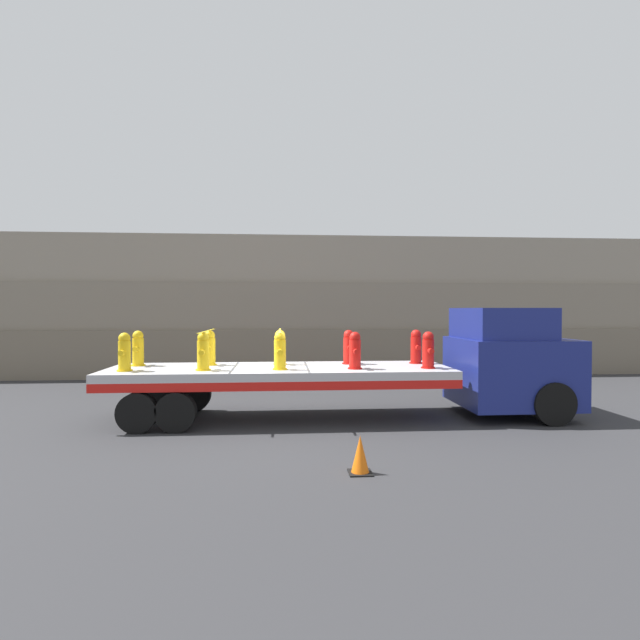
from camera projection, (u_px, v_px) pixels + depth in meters
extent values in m
plane|color=#2D2D30|center=(280.00, 419.00, 12.37)|extent=(120.00, 120.00, 0.00)
cube|color=#706656|center=(280.00, 351.00, 21.29)|extent=(60.00, 3.00, 1.91)
cube|color=gray|center=(280.00, 306.00, 21.40)|extent=(60.00, 3.00, 1.91)
cube|color=gray|center=(280.00, 262.00, 21.51)|extent=(60.00, 3.00, 1.91)
cube|color=navy|center=(510.00, 371.00, 12.81)|extent=(2.73, 2.53, 1.70)
cube|color=navy|center=(501.00, 323.00, 12.77)|extent=(1.91, 2.32, 0.78)
cube|color=black|center=(539.00, 358.00, 12.87)|extent=(1.09, 2.22, 0.95)
cylinder|color=black|center=(554.00, 404.00, 11.67)|extent=(1.02, 0.28, 1.02)
cylinder|color=black|center=(507.00, 388.00, 14.06)|extent=(1.02, 0.28, 1.02)
cube|color=#B2B2B7|center=(280.00, 371.00, 12.35)|extent=(8.37, 2.49, 0.19)
cube|color=red|center=(280.00, 386.00, 11.15)|extent=(8.37, 0.08, 0.20)
cube|color=red|center=(280.00, 373.00, 13.56)|extent=(8.37, 0.08, 0.20)
cylinder|color=black|center=(176.00, 412.00, 11.04)|extent=(0.89, 0.30, 0.89)
cylinder|color=black|center=(194.00, 395.00, 13.33)|extent=(0.89, 0.30, 0.89)
cylinder|color=black|center=(137.00, 413.00, 10.98)|extent=(0.89, 0.30, 0.89)
cylinder|color=black|center=(162.00, 395.00, 13.26)|extent=(0.89, 0.30, 0.89)
cylinder|color=gold|center=(125.00, 370.00, 11.52)|extent=(0.35, 0.35, 0.03)
cylinder|color=gold|center=(125.00, 356.00, 11.51)|extent=(0.28, 0.28, 0.70)
sphere|color=gold|center=(124.00, 338.00, 11.50)|extent=(0.27, 0.27, 0.27)
cylinder|color=gold|center=(122.00, 353.00, 11.30)|extent=(0.13, 0.15, 0.13)
cylinder|color=gold|center=(127.00, 352.00, 11.73)|extent=(0.13, 0.15, 0.13)
cylinder|color=gold|center=(138.00, 365.00, 12.61)|extent=(0.35, 0.35, 0.03)
cylinder|color=gold|center=(138.00, 352.00, 12.61)|extent=(0.28, 0.28, 0.70)
sphere|color=gold|center=(138.00, 336.00, 12.60)|extent=(0.27, 0.27, 0.27)
cylinder|color=gold|center=(136.00, 349.00, 12.39)|extent=(0.13, 0.15, 0.13)
cylinder|color=gold|center=(140.00, 348.00, 12.82)|extent=(0.13, 0.15, 0.13)
cylinder|color=gold|center=(203.00, 370.00, 11.66)|extent=(0.35, 0.35, 0.03)
cylinder|color=gold|center=(203.00, 355.00, 11.65)|extent=(0.28, 0.28, 0.70)
sphere|color=gold|center=(203.00, 338.00, 11.64)|extent=(0.27, 0.27, 0.27)
cylinder|color=gold|center=(202.00, 353.00, 11.44)|extent=(0.13, 0.15, 0.13)
cylinder|color=gold|center=(205.00, 351.00, 11.87)|extent=(0.13, 0.15, 0.13)
cylinder|color=gold|center=(210.00, 365.00, 12.75)|extent=(0.35, 0.35, 0.03)
cylinder|color=gold|center=(210.00, 352.00, 12.75)|extent=(0.28, 0.28, 0.70)
sphere|color=gold|center=(210.00, 336.00, 12.74)|extent=(0.27, 0.27, 0.27)
cylinder|color=gold|center=(209.00, 349.00, 12.53)|extent=(0.13, 0.15, 0.13)
cylinder|color=gold|center=(211.00, 348.00, 12.96)|extent=(0.13, 0.15, 0.13)
cylinder|color=gold|center=(280.00, 369.00, 11.80)|extent=(0.35, 0.35, 0.03)
cylinder|color=gold|center=(280.00, 355.00, 11.79)|extent=(0.28, 0.28, 0.70)
sphere|color=gold|center=(280.00, 338.00, 11.79)|extent=(0.27, 0.27, 0.27)
cylinder|color=gold|center=(280.00, 352.00, 11.58)|extent=(0.13, 0.15, 0.13)
cylinder|color=gold|center=(280.00, 351.00, 12.01)|extent=(0.13, 0.15, 0.13)
cylinder|color=gold|center=(280.00, 364.00, 12.89)|extent=(0.35, 0.35, 0.03)
cylinder|color=gold|center=(280.00, 351.00, 12.89)|extent=(0.28, 0.28, 0.70)
sphere|color=gold|center=(280.00, 335.00, 12.88)|extent=(0.27, 0.27, 0.27)
cylinder|color=gold|center=(280.00, 348.00, 12.67)|extent=(0.13, 0.15, 0.13)
cylinder|color=gold|center=(280.00, 347.00, 13.10)|extent=(0.13, 0.15, 0.13)
cylinder|color=red|center=(355.00, 368.00, 11.94)|extent=(0.35, 0.35, 0.03)
cylinder|color=red|center=(355.00, 354.00, 11.93)|extent=(0.28, 0.28, 0.70)
sphere|color=red|center=(355.00, 337.00, 11.93)|extent=(0.27, 0.27, 0.27)
cylinder|color=red|center=(356.00, 352.00, 11.72)|extent=(0.13, 0.15, 0.13)
cylinder|color=red|center=(354.00, 350.00, 12.15)|extent=(0.13, 0.15, 0.13)
cylinder|color=red|center=(349.00, 363.00, 13.03)|extent=(0.35, 0.35, 0.03)
cylinder|color=red|center=(349.00, 351.00, 13.03)|extent=(0.28, 0.28, 0.70)
sphere|color=red|center=(349.00, 335.00, 13.02)|extent=(0.27, 0.27, 0.27)
cylinder|color=red|center=(350.00, 348.00, 12.81)|extent=(0.13, 0.15, 0.13)
cylinder|color=red|center=(348.00, 347.00, 13.24)|extent=(0.13, 0.15, 0.13)
cylinder|color=red|center=(428.00, 368.00, 12.08)|extent=(0.35, 0.35, 0.03)
cylinder|color=red|center=(428.00, 354.00, 12.07)|extent=(0.28, 0.28, 0.70)
sphere|color=red|center=(428.00, 337.00, 12.07)|extent=(0.27, 0.27, 0.27)
cylinder|color=red|center=(431.00, 351.00, 11.86)|extent=(0.13, 0.15, 0.13)
cylinder|color=red|center=(426.00, 350.00, 12.29)|extent=(0.13, 0.15, 0.13)
cylinder|color=red|center=(416.00, 363.00, 13.17)|extent=(0.35, 0.35, 0.03)
cylinder|color=red|center=(416.00, 350.00, 13.17)|extent=(0.28, 0.28, 0.70)
sphere|color=red|center=(416.00, 335.00, 13.16)|extent=(0.27, 0.27, 0.27)
cylinder|color=red|center=(418.00, 348.00, 12.95)|extent=(0.13, 0.15, 0.13)
cylinder|color=red|center=(414.00, 346.00, 13.38)|extent=(0.13, 0.15, 0.13)
cube|color=yellow|center=(207.00, 331.00, 12.19)|extent=(0.05, 2.69, 0.01)
cube|color=yellow|center=(280.00, 331.00, 12.33)|extent=(0.05, 2.69, 0.01)
cube|color=black|center=(360.00, 473.00, 8.27)|extent=(0.39, 0.39, 0.03)
cone|color=orange|center=(360.00, 454.00, 8.26)|extent=(0.30, 0.30, 0.61)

